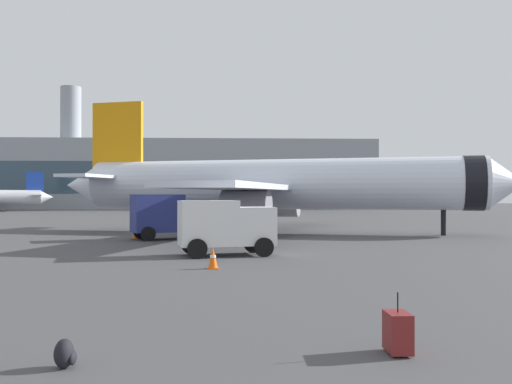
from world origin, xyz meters
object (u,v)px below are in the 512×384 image
(service_truck, at_px, (169,214))
(safety_cone_near, at_px, (228,227))
(cargo_van, at_px, (225,225))
(traveller_backpack, at_px, (65,354))
(airplane_at_gate, at_px, (275,185))
(safety_cone_mid, at_px, (213,258))
(safety_cone_outer, at_px, (136,233))
(rolling_suitcase, at_px, (398,332))
(safety_cone_far, at_px, (187,226))

(service_truck, xyz_separation_m, safety_cone_near, (3.79, 7.60, -1.24))
(cargo_van, height_order, safety_cone_near, cargo_van)
(safety_cone_near, height_order, traveller_backpack, safety_cone_near)
(safety_cone_near, bearing_deg, cargo_van, -90.15)
(airplane_at_gate, bearing_deg, safety_cone_mid, -100.84)
(safety_cone_outer, bearing_deg, rolling_suitcase, -71.45)
(cargo_van, bearing_deg, service_truck, 110.08)
(airplane_at_gate, height_order, rolling_suitcase, airplane_at_gate)
(airplane_at_gate, relative_size, rolling_suitcase, 31.87)
(cargo_van, height_order, traveller_backpack, cargo_van)
(safety_cone_near, height_order, rolling_suitcase, rolling_suitcase)
(safety_cone_mid, relative_size, rolling_suitcase, 0.75)
(cargo_van, distance_m, traveller_backpack, 17.48)
(safety_cone_far, distance_m, rolling_suitcase, 37.06)
(service_truck, xyz_separation_m, safety_cone_mid, (3.32, -14.97, -1.20))
(service_truck, relative_size, traveller_backpack, 10.98)
(safety_cone_mid, relative_size, traveller_backpack, 1.73)
(airplane_at_gate, relative_size, safety_cone_mid, 42.27)
(rolling_suitcase, bearing_deg, safety_cone_far, 100.27)
(service_truck, relative_size, safety_cone_outer, 6.82)
(cargo_van, distance_m, safety_cone_far, 20.10)
(service_truck, height_order, safety_cone_far, service_truck)
(safety_cone_near, bearing_deg, airplane_at_gate, -21.80)
(cargo_van, bearing_deg, rolling_suitcase, -78.96)
(traveller_backpack, bearing_deg, safety_cone_far, 91.42)
(traveller_backpack, bearing_deg, safety_cone_mid, 80.86)
(airplane_at_gate, relative_size, safety_cone_outer, 45.37)
(safety_cone_outer, bearing_deg, safety_cone_mid, -70.35)
(airplane_at_gate, xyz_separation_m, safety_cone_outer, (-9.63, -5.49, -3.28))
(service_truck, bearing_deg, safety_cone_near, 63.50)
(service_truck, xyz_separation_m, safety_cone_outer, (-2.26, 0.68, -1.23))
(airplane_at_gate, bearing_deg, service_truck, -140.07)
(safety_cone_near, xyz_separation_m, safety_cone_outer, (-6.05, -6.92, 0.02))
(safety_cone_mid, xyz_separation_m, safety_cone_outer, (-5.59, 15.65, -0.03))
(service_truck, bearing_deg, traveller_backpack, -87.28)
(cargo_van, distance_m, safety_cone_near, 17.87)
(airplane_at_gate, distance_m, safety_cone_near, 5.07)
(service_truck, bearing_deg, safety_cone_mid, -77.49)
(safety_cone_near, distance_m, traveller_backpack, 35.19)
(safety_cone_near, relative_size, rolling_suitcase, 0.67)
(service_truck, distance_m, safety_cone_near, 8.58)
(service_truck, distance_m, traveller_backpack, 27.57)
(rolling_suitcase, relative_size, traveller_backpack, 2.29)
(airplane_at_gate, xyz_separation_m, traveller_backpack, (-6.06, -33.67, -3.42))
(safety_cone_far, bearing_deg, safety_cone_mid, -83.18)
(safety_cone_outer, height_order, rolling_suitcase, rolling_suitcase)
(airplane_at_gate, xyz_separation_m, safety_cone_mid, (-4.05, -21.14, -3.25))
(airplane_at_gate, distance_m, service_truck, 9.83)
(safety_cone_near, relative_size, safety_cone_outer, 0.95)
(safety_cone_near, relative_size, safety_cone_far, 1.00)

